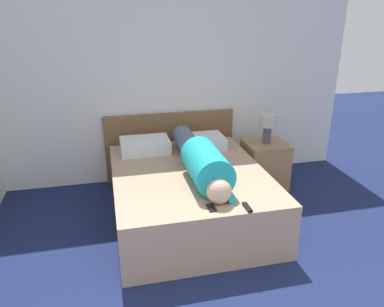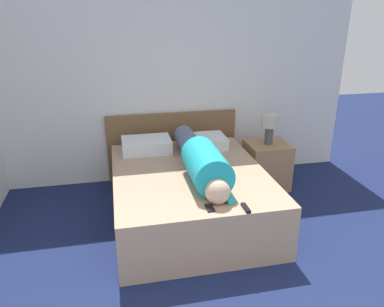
{
  "view_description": "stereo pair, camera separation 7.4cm",
  "coord_description": "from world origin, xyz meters",
  "px_view_note": "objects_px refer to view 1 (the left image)",
  "views": [
    {
      "loc": [
        -0.62,
        -0.67,
        2.13
      ],
      "look_at": [
        0.16,
        2.64,
        0.8
      ],
      "focal_mm": 35.0,
      "sensor_mm": 36.0,
      "label": 1
    },
    {
      "loc": [
        -0.55,
        -0.68,
        2.13
      ],
      "look_at": [
        0.16,
        2.64,
        0.8
      ],
      "focal_mm": 35.0,
      "sensor_mm": 36.0,
      "label": 2
    }
  ],
  "objects_px": {
    "table_lamp": "(268,124)",
    "cell_phone": "(211,208)",
    "pillow_near_headboard": "(145,145)",
    "nightstand": "(265,164)",
    "tv_remote": "(247,207)",
    "bed": "(189,195)",
    "pillow_second": "(201,142)",
    "person_lying": "(201,160)"
  },
  "relations": [
    {
      "from": "person_lying",
      "to": "pillow_near_headboard",
      "type": "distance_m",
      "value": 0.92
    },
    {
      "from": "bed",
      "to": "nightstand",
      "type": "distance_m",
      "value": 1.24
    },
    {
      "from": "table_lamp",
      "to": "pillow_second",
      "type": "height_order",
      "value": "table_lamp"
    },
    {
      "from": "nightstand",
      "to": "table_lamp",
      "type": "xyz_separation_m",
      "value": [
        -0.0,
        -0.0,
        0.53
      ]
    },
    {
      "from": "pillow_near_headboard",
      "to": "cell_phone",
      "type": "xyz_separation_m",
      "value": [
        0.39,
        -1.47,
        -0.07
      ]
    },
    {
      "from": "table_lamp",
      "to": "person_lying",
      "type": "bearing_deg",
      "value": -146.31
    },
    {
      "from": "tv_remote",
      "to": "cell_phone",
      "type": "relative_size",
      "value": 1.15
    },
    {
      "from": "nightstand",
      "to": "person_lying",
      "type": "distance_m",
      "value": 1.28
    },
    {
      "from": "bed",
      "to": "cell_phone",
      "type": "relative_size",
      "value": 14.63
    },
    {
      "from": "nightstand",
      "to": "pillow_near_headboard",
      "type": "distance_m",
      "value": 1.52
    },
    {
      "from": "nightstand",
      "to": "tv_remote",
      "type": "xyz_separation_m",
      "value": [
        -0.8,
        -1.43,
        0.28
      ]
    },
    {
      "from": "table_lamp",
      "to": "cell_phone",
      "type": "height_order",
      "value": "table_lamp"
    },
    {
      "from": "bed",
      "to": "tv_remote",
      "type": "xyz_separation_m",
      "value": [
        0.31,
        -0.87,
        0.29
      ]
    },
    {
      "from": "bed",
      "to": "tv_remote",
      "type": "bearing_deg",
      "value": -70.56
    },
    {
      "from": "bed",
      "to": "pillow_second",
      "type": "bearing_deg",
      "value": 65.2
    },
    {
      "from": "nightstand",
      "to": "pillow_second",
      "type": "bearing_deg",
      "value": 172.05
    },
    {
      "from": "table_lamp",
      "to": "cell_phone",
      "type": "distance_m",
      "value": 1.76
    },
    {
      "from": "tv_remote",
      "to": "cell_phone",
      "type": "distance_m",
      "value": 0.3
    },
    {
      "from": "bed",
      "to": "table_lamp",
      "type": "relative_size",
      "value": 5.24
    },
    {
      "from": "person_lying",
      "to": "cell_phone",
      "type": "relative_size",
      "value": 12.83
    },
    {
      "from": "nightstand",
      "to": "cell_phone",
      "type": "relative_size",
      "value": 4.44
    },
    {
      "from": "bed",
      "to": "tv_remote",
      "type": "relative_size",
      "value": 12.68
    },
    {
      "from": "nightstand",
      "to": "pillow_near_headboard",
      "type": "height_order",
      "value": "pillow_near_headboard"
    },
    {
      "from": "bed",
      "to": "table_lamp",
      "type": "xyz_separation_m",
      "value": [
        1.11,
        0.56,
        0.54
      ]
    },
    {
      "from": "table_lamp",
      "to": "tv_remote",
      "type": "distance_m",
      "value": 1.66
    },
    {
      "from": "bed",
      "to": "table_lamp",
      "type": "bearing_deg",
      "value": 26.8
    },
    {
      "from": "pillow_second",
      "to": "tv_remote",
      "type": "bearing_deg",
      "value": -90.13
    },
    {
      "from": "pillow_second",
      "to": "cell_phone",
      "type": "distance_m",
      "value": 1.5
    },
    {
      "from": "bed",
      "to": "person_lying",
      "type": "height_order",
      "value": "person_lying"
    },
    {
      "from": "table_lamp",
      "to": "pillow_near_headboard",
      "type": "distance_m",
      "value": 1.5
    },
    {
      "from": "person_lying",
      "to": "tv_remote",
      "type": "height_order",
      "value": "person_lying"
    },
    {
      "from": "person_lying",
      "to": "pillow_second",
      "type": "height_order",
      "value": "person_lying"
    },
    {
      "from": "person_lying",
      "to": "pillow_second",
      "type": "relative_size",
      "value": 3.11
    },
    {
      "from": "bed",
      "to": "nightstand",
      "type": "xyz_separation_m",
      "value": [
        1.11,
        0.56,
        0.01
      ]
    },
    {
      "from": "tv_remote",
      "to": "table_lamp",
      "type": "bearing_deg",
      "value": 60.72
    },
    {
      "from": "bed",
      "to": "cell_phone",
      "type": "distance_m",
      "value": 0.85
    },
    {
      "from": "pillow_near_headboard",
      "to": "cell_phone",
      "type": "distance_m",
      "value": 1.52
    },
    {
      "from": "nightstand",
      "to": "tv_remote",
      "type": "bearing_deg",
      "value": -119.28
    },
    {
      "from": "nightstand",
      "to": "cell_phone",
      "type": "xyz_separation_m",
      "value": [
        -1.09,
        -1.36,
        0.27
      ]
    },
    {
      "from": "cell_phone",
      "to": "table_lamp",
      "type": "bearing_deg",
      "value": 51.11
    },
    {
      "from": "cell_phone",
      "to": "person_lying",
      "type": "bearing_deg",
      "value": 82.52
    },
    {
      "from": "nightstand",
      "to": "tv_remote",
      "type": "relative_size",
      "value": 3.84
    }
  ]
}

